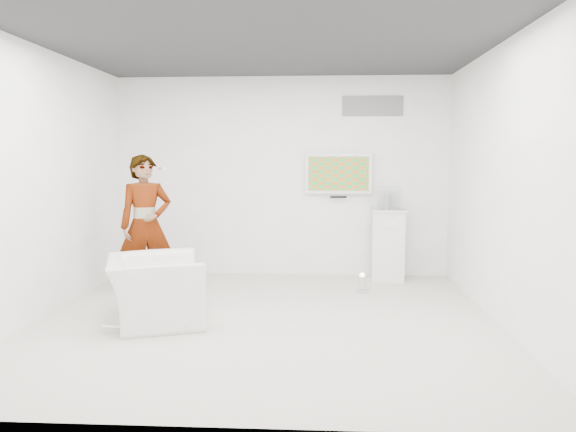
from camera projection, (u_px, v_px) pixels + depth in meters
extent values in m
cube|color=beige|center=(267.00, 319.00, 6.17)|extent=(5.00, 5.00, 0.01)
cube|color=#29292B|center=(266.00, 41.00, 5.87)|extent=(5.00, 5.00, 0.01)
cube|color=white|center=(282.00, 177.00, 8.51)|extent=(5.00, 0.01, 3.00)
cube|color=white|center=(228.00, 201.00, 3.54)|extent=(5.00, 0.01, 3.00)
cube|color=white|center=(40.00, 183.00, 6.17)|extent=(0.01, 5.00, 3.00)
cube|color=white|center=(503.00, 184.00, 5.88)|extent=(0.01, 5.00, 3.00)
cube|color=silver|center=(338.00, 174.00, 8.40)|extent=(1.00, 0.08, 0.60)
cube|color=slate|center=(373.00, 106.00, 8.31)|extent=(0.90, 0.02, 0.30)
imported|color=silver|center=(146.00, 225.00, 7.26)|extent=(0.79, 0.69, 1.82)
imported|color=silver|center=(155.00, 290.00, 6.05)|extent=(1.27, 1.36, 0.72)
cube|color=silver|center=(388.00, 245.00, 8.20)|extent=(0.53, 0.53, 1.04)
cylinder|color=silver|center=(362.00, 284.00, 7.41)|extent=(0.19, 0.19, 0.25)
cube|color=silver|center=(389.00, 198.00, 8.13)|extent=(0.35, 0.35, 0.32)
cube|color=silver|center=(389.00, 202.00, 8.14)|extent=(0.10, 0.15, 0.20)
cube|color=silver|center=(161.00, 168.00, 7.43)|extent=(0.12, 0.12, 0.03)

